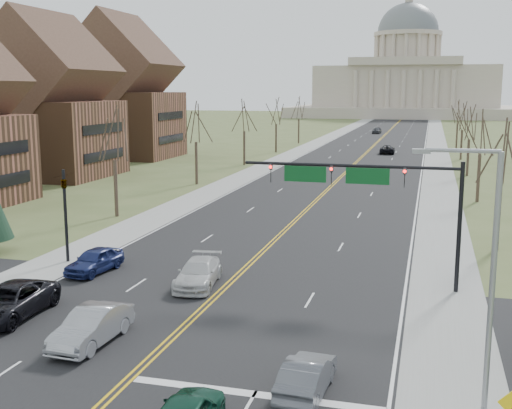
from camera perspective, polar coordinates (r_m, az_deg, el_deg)
The scene contains 32 objects.
ground at distance 26.86m, azimuth -10.20°, elevation -14.10°, with size 600.00×600.00×0.00m, color #4A592C.
road at distance 132.91m, azimuth 10.56°, elevation 5.31°, with size 20.00×380.00×0.01m, color black.
cross_road at distance 31.96m, azimuth -5.54°, elevation -9.92°, with size 120.00×14.00×0.01m, color black.
sidewalk_left at distance 134.42m, azimuth 5.44°, elevation 5.49°, with size 4.00×380.00×0.03m, color gray.
sidewalk_right at distance 132.48m, azimuth 15.76°, elevation 5.08°, with size 4.00×380.00×0.03m, color gray.
center_line at distance 132.91m, azimuth 10.56°, elevation 5.31°, with size 0.42×380.00×0.01m, color gold.
edge_line_left at distance 134.06m, azimuth 6.37°, elevation 5.46°, with size 0.15×380.00×0.01m, color silver.
edge_line_right at distance 132.48m, azimuth 14.81°, elevation 5.13°, with size 0.15×380.00×0.01m, color silver.
stop_bar at distance 24.40m, azimuth -0.13°, elevation -16.50°, with size 9.50×0.50×0.01m, color silver.
capitol at distance 272.16m, azimuth 13.18°, elevation 10.63°, with size 90.00×60.00×50.00m.
signal_mast at distance 36.05m, azimuth 9.77°, elevation 1.74°, with size 12.12×0.44×7.20m.
signal_left at distance 42.55m, azimuth -16.61°, elevation -0.05°, with size 0.32×0.36×6.00m.
street_light at distance 22.84m, azimuth 19.72°, elevation -5.00°, with size 2.90×0.25×9.07m.
tree_r_0 at distance 46.47m, azimuth 21.04°, elevation 4.06°, with size 3.74×3.74×8.50m.
tree_l_0 at distance 56.64m, azimuth -12.52°, elevation 5.88°, with size 3.96×3.96×9.00m.
tree_r_1 at distance 66.34m, azimuth 19.38°, elevation 5.81°, with size 3.74×3.74×8.50m.
tree_l_1 at distance 74.89m, azimuth -5.38°, elevation 7.07°, with size 3.96×3.96×9.00m.
tree_r_2 at distance 86.26m, azimuth 18.47°, elevation 6.75°, with size 3.74×3.74×8.50m.
tree_l_2 at distance 93.86m, azimuth -1.06°, elevation 7.74°, with size 3.96×3.96×9.00m.
tree_r_3 at distance 106.22m, azimuth 17.91°, elevation 7.33°, with size 3.74×3.74×8.50m.
tree_l_3 at distance 113.18m, azimuth 1.81°, elevation 8.16°, with size 3.96×3.96×9.00m.
tree_r_4 at distance 126.18m, azimuth 17.52°, elevation 7.73°, with size 3.74×3.74×8.50m.
tree_l_4 at distance 132.71m, azimuth 3.84°, elevation 8.45°, with size 3.96×3.96×9.00m.
bldg_left_mid at distance 85.91m, azimuth -17.96°, elevation 8.09°, with size 15.10×14.28×20.75m.
bldg_left_far at distance 107.70m, azimuth -11.86°, elevation 9.24°, with size 17.10×14.28×23.25m.
car_nb_outer_lead at distance 24.23m, azimuth 4.52°, elevation -14.94°, with size 1.45×4.16×1.37m, color #53565C.
car_sb_inner_lead at distance 29.32m, azimuth -14.40°, elevation -10.44°, with size 1.67×4.79×1.58m, color #94969B.
car_sb_outer_lead at distance 33.70m, azimuth -21.11°, elevation -8.05°, with size 2.68×5.82×1.62m, color black.
car_sb_inner_second at distance 36.54m, azimuth -5.17°, elevation -6.09°, with size 2.07×5.09×1.48m, color #BCBCBC.
car_sb_outer_second at distance 40.19m, azimuth -14.16°, elevation -4.85°, with size 1.76×4.37×1.49m, color navy.
car_far_nb at distance 113.32m, azimuth 11.59°, elevation 4.82°, with size 2.43×5.27×1.47m, color black.
car_far_sb at distance 164.53m, azimuth 10.69°, elevation 6.50°, with size 1.91×4.75×1.62m, color #424449.
Camera 1 is at (10.77, -22.02, 10.99)m, focal length 45.00 mm.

